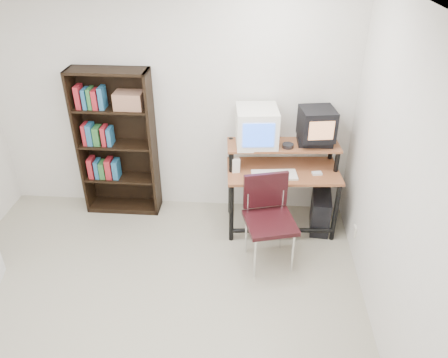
# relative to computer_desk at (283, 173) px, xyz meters

# --- Properties ---
(floor) EXTENTS (4.00, 4.00, 0.01)m
(floor) POSITION_rel_computer_desk_xyz_m (-1.25, -1.62, -0.69)
(floor) COLOR #AAA38C
(floor) RESTS_ON ground
(ceiling) EXTENTS (4.00, 4.00, 0.01)m
(ceiling) POSITION_rel_computer_desk_xyz_m (-1.25, -1.62, 1.91)
(ceiling) COLOR white
(ceiling) RESTS_ON back_wall
(back_wall) EXTENTS (4.00, 0.01, 2.60)m
(back_wall) POSITION_rel_computer_desk_xyz_m (-1.25, 0.38, 0.61)
(back_wall) COLOR silver
(back_wall) RESTS_ON floor
(right_wall) EXTENTS (0.01, 4.00, 2.60)m
(right_wall) POSITION_rel_computer_desk_xyz_m (0.75, -1.62, 0.61)
(right_wall) COLOR silver
(right_wall) RESTS_ON floor
(computer_desk) EXTENTS (1.23, 0.68, 0.98)m
(computer_desk) POSITION_rel_computer_desk_xyz_m (0.00, 0.00, 0.00)
(computer_desk) COLOR #975531
(computer_desk) RESTS_ON floor
(crt_monitor) EXTENTS (0.46, 0.47, 0.40)m
(crt_monitor) POSITION_rel_computer_desk_xyz_m (-0.30, 0.11, 0.48)
(crt_monitor) COLOR white
(crt_monitor) RESTS_ON computer_desk
(vcr) EXTENTS (0.37, 0.27, 0.08)m
(vcr) POSITION_rel_computer_desk_xyz_m (0.32, 0.14, 0.32)
(vcr) COLOR black
(vcr) RESTS_ON computer_desk
(crt_tv) EXTENTS (0.39, 0.39, 0.32)m
(crt_tv) POSITION_rel_computer_desk_xyz_m (0.32, 0.13, 0.53)
(crt_tv) COLOR black
(crt_tv) RESTS_ON vcr
(cd_spindle) EXTENTS (0.15, 0.15, 0.05)m
(cd_spindle) POSITION_rel_computer_desk_xyz_m (0.03, 0.03, 0.31)
(cd_spindle) COLOR #26262B
(cd_spindle) RESTS_ON computer_desk
(keyboard) EXTENTS (0.49, 0.26, 0.03)m
(keyboard) POSITION_rel_computer_desk_xyz_m (-0.10, -0.15, 0.05)
(keyboard) COLOR white
(keyboard) RESTS_ON computer_desk
(mousepad) EXTENTS (0.26, 0.23, 0.01)m
(mousepad) POSITION_rel_computer_desk_xyz_m (0.34, -0.10, 0.04)
(mousepad) COLOR black
(mousepad) RESTS_ON computer_desk
(mouse) EXTENTS (0.11, 0.08, 0.03)m
(mouse) POSITION_rel_computer_desk_xyz_m (0.35, -0.09, 0.06)
(mouse) COLOR white
(mouse) RESTS_ON mousepad
(desk_speaker) EXTENTS (0.09, 0.09, 0.17)m
(desk_speaker) POSITION_rel_computer_desk_xyz_m (-0.50, -0.09, 0.12)
(desk_speaker) COLOR white
(desk_speaker) RESTS_ON computer_desk
(pc_tower) EXTENTS (0.24, 0.47, 0.42)m
(pc_tower) POSITION_rel_computer_desk_xyz_m (0.45, -0.02, -0.48)
(pc_tower) COLOR black
(pc_tower) RESTS_ON floor
(school_chair) EXTENTS (0.57, 0.57, 0.93)m
(school_chair) POSITION_rel_computer_desk_xyz_m (-0.16, -0.58, -0.11)
(school_chair) COLOR black
(school_chair) RESTS_ON floor
(bookshelf) EXTENTS (0.86, 0.29, 1.72)m
(bookshelf) POSITION_rel_computer_desk_xyz_m (-1.86, 0.23, 0.20)
(bookshelf) COLOR black
(bookshelf) RESTS_ON floor
(wall_outlet) EXTENTS (0.02, 0.08, 0.12)m
(wall_outlet) POSITION_rel_computer_desk_xyz_m (0.74, -0.47, -0.39)
(wall_outlet) COLOR beige
(wall_outlet) RESTS_ON right_wall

